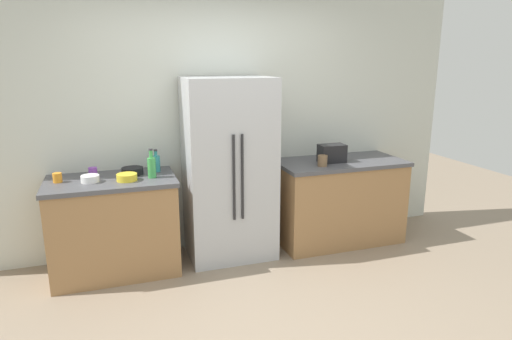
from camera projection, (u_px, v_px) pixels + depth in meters
name	position (u px, v px, depth m)	size (l,w,h in m)	color
ground_plane	(270.00, 325.00, 3.31)	(10.77, 10.77, 0.00)	gray
kitchen_back_panel	(214.00, 109.00, 4.50)	(5.39, 0.10, 2.89)	silver
counter_left	(115.00, 226.00, 4.07)	(1.13, 0.69, 0.89)	#9E7247
counter_right	(338.00, 201.00, 4.78)	(1.34, 0.69, 0.89)	#9E7247
refrigerator	(229.00, 170.00, 4.31)	(0.84, 0.63, 1.77)	#B7BABF
toaster	(332.00, 153.00, 4.58)	(0.27, 0.17, 0.18)	black
bottle_a	(156.00, 163.00, 4.20)	(0.07, 0.07, 0.22)	teal
bottle_b	(152.00, 167.00, 3.98)	(0.07, 0.07, 0.27)	green
cup_a	(323.00, 161.00, 4.42)	(0.10, 0.10, 0.11)	brown
cup_b	(93.00, 172.00, 4.01)	(0.08, 0.08, 0.09)	purple
cup_c	(57.00, 178.00, 3.84)	(0.08, 0.08, 0.08)	orange
bowl_a	(132.00, 171.00, 4.10)	(0.20, 0.20, 0.07)	black
bowl_b	(90.00, 179.00, 3.85)	(0.16, 0.16, 0.06)	white
bowl_c	(127.00, 177.00, 3.90)	(0.18, 0.18, 0.06)	yellow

